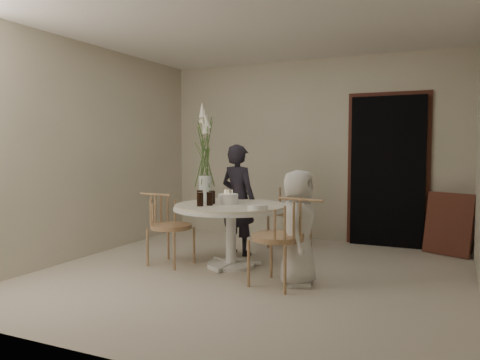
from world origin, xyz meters
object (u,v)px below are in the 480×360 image
at_px(birthday_cake, 228,199).
at_px(girl, 238,200).
at_px(table, 231,214).
at_px(chair_far, 295,204).
at_px(flower_vase, 205,157).
at_px(chair_right, 289,229).
at_px(boy, 298,228).
at_px(chair_left, 163,218).

bearing_deg(birthday_cake, girl, 102.96).
relative_size(table, chair_far, 1.43).
bearing_deg(flower_vase, chair_right, -29.64).
xyz_separation_m(girl, boy, (1.12, -0.99, -0.13)).
bearing_deg(chair_left, chair_right, -95.51).
xyz_separation_m(girl, birthday_cake, (0.13, -0.57, 0.07)).
distance_m(birthday_cake, flower_vase, 0.68).
relative_size(chair_left, girl, 0.59).
height_order(chair_right, boy, boy).
bearing_deg(chair_right, boy, 171.05).
xyz_separation_m(chair_far, chair_left, (-1.12, -1.60, -0.05)).
height_order(chair_right, chair_left, chair_right).
height_order(chair_left, birthday_cake, birthday_cake).
height_order(table, flower_vase, flower_vase).
distance_m(chair_far, flower_vase, 1.54).
bearing_deg(chair_right, birthday_cake, -109.12).
bearing_deg(birthday_cake, chair_right, -30.77).
bearing_deg(boy, flower_vase, 56.89).
height_order(table, birthday_cake, birthday_cake).
distance_m(girl, birthday_cake, 0.59).
bearing_deg(girl, boy, 153.65).
bearing_deg(chair_right, chair_left, -88.54).
height_order(chair_far, flower_vase, flower_vase).
xyz_separation_m(table, chair_right, (0.88, -0.52, -0.03)).
relative_size(girl, flower_vase, 1.17).
xyz_separation_m(table, birthday_cake, (-0.06, 0.04, 0.17)).
relative_size(boy, flower_vase, 0.95).
bearing_deg(birthday_cake, chair_far, 73.96).
height_order(chair_left, boy, boy).
xyz_separation_m(boy, birthday_cake, (-0.99, 0.42, 0.20)).
relative_size(chair_far, girl, 0.65).
xyz_separation_m(chair_left, boy, (1.73, -0.17, 0.04)).
bearing_deg(chair_left, girl, -31.78).
bearing_deg(girl, birthday_cake, 118.02).
relative_size(table, chair_right, 1.46).
distance_m(chair_left, flower_vase, 0.92).
distance_m(chair_right, chair_left, 1.71).
relative_size(chair_left, boy, 0.73).
distance_m(chair_far, chair_right, 1.98).
bearing_deg(chair_left, chair_far, -30.46).
bearing_deg(chair_far, chair_right, -60.63).
xyz_separation_m(chair_right, boy, (0.05, 0.14, -0.01)).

